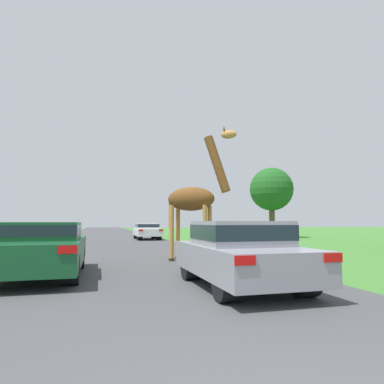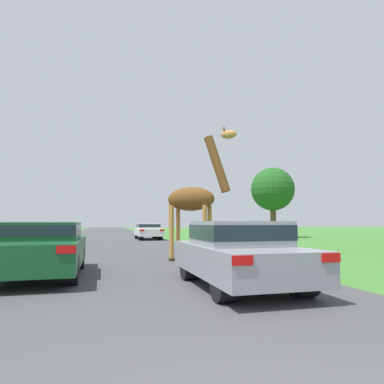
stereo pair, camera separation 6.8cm
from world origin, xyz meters
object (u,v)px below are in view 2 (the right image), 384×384
(car_queue_right, at_px, (40,247))
(car_queue_left, at_px, (148,230))
(car_lead_maroon, at_px, (239,252))
(tree_left_edge, at_px, (273,190))
(giraffe_near_road, at_px, (195,197))

(car_queue_right, relative_size, car_queue_left, 1.08)
(car_lead_maroon, bearing_deg, car_queue_right, 148.99)
(car_lead_maroon, bearing_deg, car_queue_left, 87.67)
(car_lead_maroon, distance_m, tree_left_edge, 23.97)
(tree_left_edge, bearing_deg, giraffe_near_road, -126.34)
(giraffe_near_road, relative_size, car_queue_right, 1.02)
(car_lead_maroon, xyz_separation_m, tree_left_edge, (11.87, 20.52, 3.50))
(car_lead_maroon, xyz_separation_m, car_queue_left, (0.82, 20.27, -0.04))
(car_queue_left, relative_size, tree_left_edge, 0.69)
(giraffe_near_road, height_order, car_queue_left, giraffe_near_road)
(giraffe_near_road, height_order, tree_left_edge, tree_left_edge)
(giraffe_near_road, relative_size, tree_left_edge, 0.77)
(car_lead_maroon, relative_size, car_queue_left, 0.92)
(giraffe_near_road, distance_m, car_queue_left, 15.37)
(car_queue_left, distance_m, tree_left_edge, 11.60)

